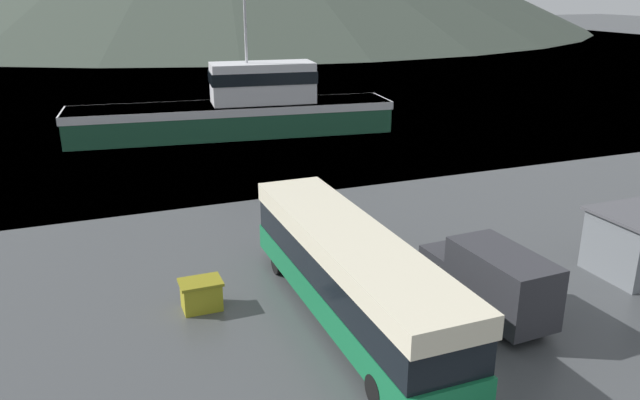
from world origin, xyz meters
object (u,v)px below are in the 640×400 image
tour_bus (350,272)px  fishing_boat (239,109)px  storage_bin (201,294)px  dock_kiosk (636,244)px  delivery_van (491,279)px

tour_bus → fishing_boat: fishing_boat is taller
storage_bin → dock_kiosk: bearing=-11.9°
delivery_van → fishing_boat: size_ratio=0.23×
tour_bus → delivery_van: (4.73, -1.33, -0.50)m
tour_bus → delivery_van: size_ratio=2.26×
delivery_van → storage_bin: bearing=154.7°
delivery_van → storage_bin: size_ratio=3.82×
tour_bus → storage_bin: (-4.53, 2.65, -1.27)m
delivery_van → fishing_boat: 30.32m
dock_kiosk → tour_bus: bearing=176.0°
storage_bin → dock_kiosk: (16.48, -3.48, 0.75)m
tour_bus → delivery_van: tour_bus is taller
fishing_boat → delivery_van: bearing=-171.3°
storage_bin → dock_kiosk: dock_kiosk is taller
delivery_van → dock_kiosk: size_ratio=1.79×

